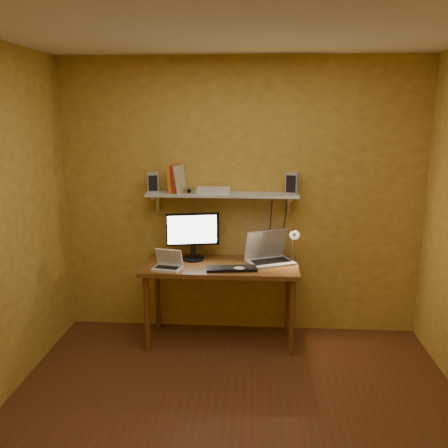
# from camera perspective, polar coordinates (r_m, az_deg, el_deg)

# --- Properties ---
(room) EXTENTS (3.44, 3.24, 2.64)m
(room) POSITION_cam_1_polar(r_m,az_deg,el_deg) (2.92, 1.10, -2.39)
(room) COLOR #542415
(room) RESTS_ON ground
(desk) EXTENTS (1.40, 0.60, 0.75)m
(desk) POSITION_cam_1_polar(r_m,az_deg,el_deg) (4.34, -0.41, -5.96)
(desk) COLOR brown
(desk) RESTS_ON ground
(wall_shelf) EXTENTS (1.40, 0.25, 0.21)m
(wall_shelf) POSITION_cam_1_polar(r_m,az_deg,el_deg) (4.36, -0.24, 3.53)
(wall_shelf) COLOR silver
(wall_shelf) RESTS_ON room
(monitor) EXTENTS (0.49, 0.25, 0.44)m
(monitor) POSITION_cam_1_polar(r_m,az_deg,el_deg) (4.40, -3.77, -1.19)
(monitor) COLOR black
(monitor) RESTS_ON desk
(laptop) EXTENTS (0.48, 0.43, 0.29)m
(laptop) POSITION_cam_1_polar(r_m,az_deg,el_deg) (4.39, 5.35, -3.60)
(laptop) COLOR #96999E
(laptop) RESTS_ON desk
(netbook) EXTENTS (0.27, 0.22, 0.18)m
(netbook) POSITION_cam_1_polar(r_m,az_deg,el_deg) (4.21, -6.75, -4.73)
(netbook) COLOR white
(netbook) RESTS_ON desk
(keyboard) EXTENTS (0.46, 0.20, 0.02)m
(keyboard) POSITION_cam_1_polar(r_m,az_deg,el_deg) (4.16, 0.92, -5.40)
(keyboard) COLOR black
(keyboard) RESTS_ON desk
(mouse) EXTENTS (0.11, 0.07, 0.04)m
(mouse) POSITION_cam_1_polar(r_m,az_deg,el_deg) (4.14, 1.83, -5.42)
(mouse) COLOR white
(mouse) RESTS_ON desk
(desk_lamp) EXTENTS (0.09, 0.23, 0.38)m
(desk_lamp) POSITION_cam_1_polar(r_m,az_deg,el_deg) (4.38, 8.35, -1.91)
(desk_lamp) COLOR silver
(desk_lamp) RESTS_ON desk
(speaker_left) EXTENTS (0.12, 0.12, 0.18)m
(speaker_left) POSITION_cam_1_polar(r_m,az_deg,el_deg) (4.44, -8.53, 4.97)
(speaker_left) COLOR #96999E
(speaker_left) RESTS_ON wall_shelf
(speaker_right) EXTENTS (0.14, 0.14, 0.19)m
(speaker_right) POSITION_cam_1_polar(r_m,az_deg,el_deg) (4.35, 8.24, 4.90)
(speaker_right) COLOR #96999E
(speaker_right) RESTS_ON wall_shelf
(books) EXTENTS (0.17, 0.18, 0.25)m
(books) POSITION_cam_1_polar(r_m,az_deg,el_deg) (4.40, -5.75, 5.42)
(books) COLOR orange
(books) RESTS_ON wall_shelf
(shelf_camera) EXTENTS (0.10, 0.05, 0.06)m
(shelf_camera) POSITION_cam_1_polar(r_m,az_deg,el_deg) (4.31, -4.23, 4.02)
(shelf_camera) COLOR silver
(shelf_camera) RESTS_ON wall_shelf
(router) EXTENTS (0.31, 0.22, 0.05)m
(router) POSITION_cam_1_polar(r_m,az_deg,el_deg) (4.35, -1.27, 4.06)
(router) COLOR white
(router) RESTS_ON wall_shelf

